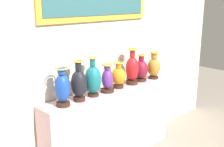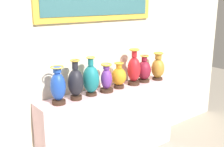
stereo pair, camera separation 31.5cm
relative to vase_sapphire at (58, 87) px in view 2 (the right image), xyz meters
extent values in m
cube|color=beige|center=(0.70, 0.05, -0.63)|extent=(1.82, 0.28, 0.90)
cube|color=beige|center=(0.70, 0.25, 0.51)|extent=(4.50, 0.10, 3.19)
cylinder|color=#382319|center=(0.00, 0.00, -0.16)|extent=(0.13, 0.13, 0.04)
ellipsoid|color=#1E47B2|center=(0.00, 0.00, 0.00)|extent=(0.15, 0.15, 0.28)
cylinder|color=#1E47B2|center=(0.00, 0.00, 0.17)|extent=(0.08, 0.08, 0.05)
torus|color=gold|center=(0.00, 0.00, 0.20)|extent=(0.13, 0.13, 0.01)
cylinder|color=#382319|center=(0.20, 0.01, -0.16)|extent=(0.12, 0.12, 0.04)
ellipsoid|color=black|center=(0.20, 0.01, 0.00)|extent=(0.16, 0.16, 0.28)
cylinder|color=black|center=(0.20, 0.01, 0.19)|extent=(0.06, 0.06, 0.09)
torus|color=gold|center=(0.20, 0.01, 0.23)|extent=(0.10, 0.10, 0.02)
cylinder|color=#382319|center=(0.40, 0.02, -0.16)|extent=(0.12, 0.12, 0.03)
ellipsoid|color=#19727A|center=(0.40, 0.02, 0.00)|extent=(0.18, 0.18, 0.30)
cylinder|color=#19727A|center=(0.40, 0.02, 0.19)|extent=(0.06, 0.06, 0.08)
torus|color=gold|center=(0.40, 0.02, 0.23)|extent=(0.09, 0.09, 0.01)
cylinder|color=#382319|center=(0.60, 0.01, -0.16)|extent=(0.15, 0.15, 0.03)
ellipsoid|color=#6B3393|center=(0.60, 0.01, -0.03)|extent=(0.13, 0.13, 0.23)
cylinder|color=#6B3393|center=(0.60, 0.01, 0.11)|extent=(0.07, 0.07, 0.05)
torus|color=gold|center=(0.60, 0.01, 0.13)|extent=(0.12, 0.12, 0.02)
cylinder|color=#382319|center=(0.79, 0.03, -0.16)|extent=(0.12, 0.12, 0.04)
ellipsoid|color=orange|center=(0.79, 0.03, -0.04)|extent=(0.17, 0.17, 0.20)
cylinder|color=orange|center=(0.79, 0.03, 0.09)|extent=(0.07, 0.07, 0.06)
torus|color=gold|center=(0.79, 0.03, 0.12)|extent=(0.11, 0.11, 0.01)
cylinder|color=#382319|center=(1.02, 0.02, -0.16)|extent=(0.14, 0.14, 0.04)
ellipsoid|color=red|center=(1.02, 0.02, 0.01)|extent=(0.16, 0.16, 0.30)
cylinder|color=red|center=(1.02, 0.02, 0.20)|extent=(0.06, 0.06, 0.09)
torus|color=gold|center=(1.02, 0.02, 0.25)|extent=(0.12, 0.12, 0.02)
cylinder|color=#382319|center=(1.20, 0.03, -0.16)|extent=(0.14, 0.14, 0.03)
ellipsoid|color=maroon|center=(1.20, 0.03, -0.03)|extent=(0.17, 0.17, 0.24)
cylinder|color=maroon|center=(1.20, 0.03, 0.12)|extent=(0.07, 0.07, 0.06)
torus|color=gold|center=(1.20, 0.03, 0.15)|extent=(0.11, 0.11, 0.01)
cylinder|color=#382319|center=(1.40, 0.00, -0.17)|extent=(0.13, 0.13, 0.03)
ellipsoid|color=#B27F2D|center=(1.40, 0.00, -0.03)|extent=(0.17, 0.17, 0.24)
cylinder|color=#B27F2D|center=(1.40, 0.00, 0.13)|extent=(0.08, 0.08, 0.07)
torus|color=gold|center=(1.40, 0.00, 0.17)|extent=(0.12, 0.12, 0.02)
camera|label=1|loc=(-1.41, -2.15, 0.82)|focal=44.68mm
camera|label=2|loc=(-1.17, -2.35, 0.82)|focal=44.68mm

